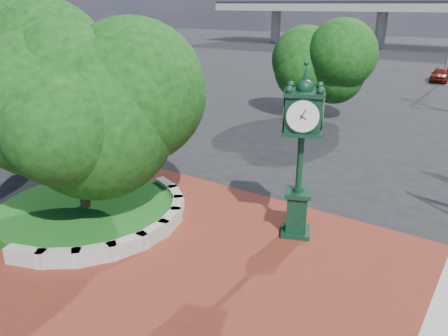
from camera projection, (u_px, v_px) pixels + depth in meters
ground at (199, 260)px, 12.81m from camera, size 200.00×200.00×0.00m
plaza at (177, 276)px, 12.03m from camera, size 12.00×12.00×0.04m
planter_wall at (133, 227)px, 14.14m from camera, size 2.96×6.77×0.54m
grass_bed at (87, 211)px, 15.38m from camera, size 6.10×6.10×0.40m
tree_planter at (75, 113)px, 14.14m from camera, size 5.20×5.20×6.33m
tree_northwest at (54, 65)px, 22.09m from camera, size 5.60×5.60×6.93m
tree_street at (321, 68)px, 27.67m from camera, size 4.40×4.40×5.45m
post_clock at (301, 147)px, 13.19m from camera, size 1.42×1.42×5.45m
parked_car at (440, 74)px, 42.14m from camera, size 1.78×4.00×1.34m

